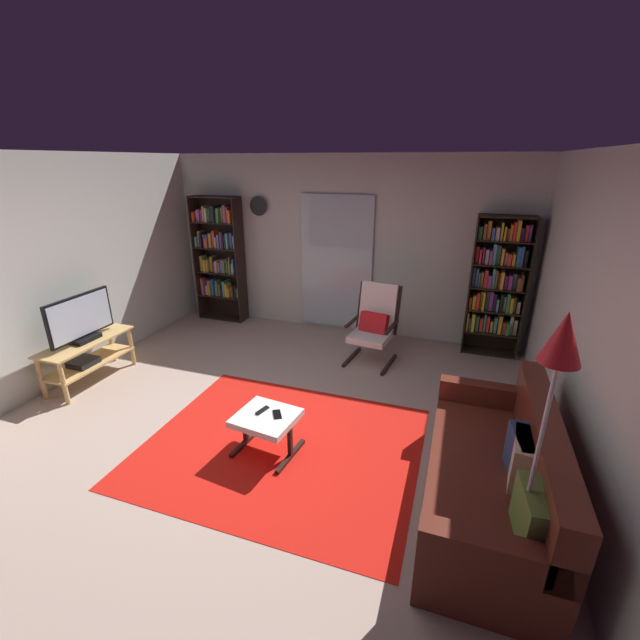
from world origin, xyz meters
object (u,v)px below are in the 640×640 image
television (81,320)px  tv_remote (262,410)px  bookshelf_near_sofa (497,282)px  cell_phone (277,414)px  ottoman (266,421)px  lounge_armchair (374,322)px  leather_sofa (496,478)px  wall_clock (259,206)px  bookshelf_near_tv (220,255)px  floor_lamp_by_sofa (556,370)px  tv_stand (87,355)px

television → tv_remote: size_ratio=5.96×
bookshelf_near_sofa → cell_phone: size_ratio=13.33×
ottoman → tv_remote: bearing=142.2°
television → lounge_armchair: (3.08, 1.68, -0.25)m
leather_sofa → wall_clock: wall_clock is taller
bookshelf_near_sofa → television: bearing=-152.0°
bookshelf_near_tv → floor_lamp_by_sofa: 5.56m
floor_lamp_by_sofa → tv_remote: bearing=160.8°
television → leather_sofa: 4.56m
bookshelf_near_sofa → leather_sofa: bearing=-91.0°
television → cell_phone: television is taller
lounge_armchair → cell_phone: lounge_armchair is taller
tv_stand → tv_remote: bearing=-10.2°
television → wall_clock: size_ratio=2.96×
bookshelf_near_sofa → lounge_armchair: 1.70m
ottoman → tv_remote: tv_remote is taller
bookshelf_near_sofa → cell_phone: 3.50m
ottoman → floor_lamp_by_sofa: floor_lamp_by_sofa is taller
bookshelf_near_tv → cell_phone: (2.30, -2.90, -0.68)m
television → tv_remote: bearing=-10.5°
television → ottoman: 2.67m
leather_sofa → lounge_armchair: size_ratio=1.86×
bookshelf_near_sofa → cell_phone: bookshelf_near_sofa is taller
tv_stand → ottoman: 2.63m
tv_stand → floor_lamp_by_sofa: 4.87m
ottoman → wall_clock: bearing=116.5°
bookshelf_near_tv → television: bearing=-98.6°
tv_stand → lounge_armchair: size_ratio=1.08×
bookshelf_near_tv → wall_clock: bearing=11.4°
television → floor_lamp_by_sofa: size_ratio=0.47×
cell_phone → television: bearing=138.6°
tv_remote → bookshelf_near_sofa: bearing=71.4°
bookshelf_near_sofa → leather_sofa: (-0.05, -3.02, -0.70)m
bookshelf_near_tv → wall_clock: (0.68, 0.14, 0.78)m
leather_sofa → lounge_armchair: 2.69m
tv_stand → lounge_armchair: (3.09, 1.69, 0.19)m
tv_stand → bookshelf_near_tv: bearing=81.4°
tv_stand → leather_sofa: leather_sofa is taller
lounge_armchair → tv_remote: size_ratio=7.10×
bookshelf_near_tv → ottoman: 3.75m
television → bookshelf_near_tv: (0.37, 2.42, 0.28)m
wall_clock → tv_stand: bearing=-112.1°
tv_stand → wall_clock: wall_clock is taller
bookshelf_near_tv → ottoman: (2.21, -2.93, -0.75)m
bookshelf_near_sofa → tv_remote: bearing=-125.1°
floor_lamp_by_sofa → tv_stand: bearing=165.7°
leather_sofa → cell_phone: size_ratio=13.60×
lounge_armchair → ottoman: (-0.51, -2.19, -0.22)m
television → ottoman: bearing=-11.2°
bookshelf_near_tv → tv_remote: (2.15, -2.89, -0.68)m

